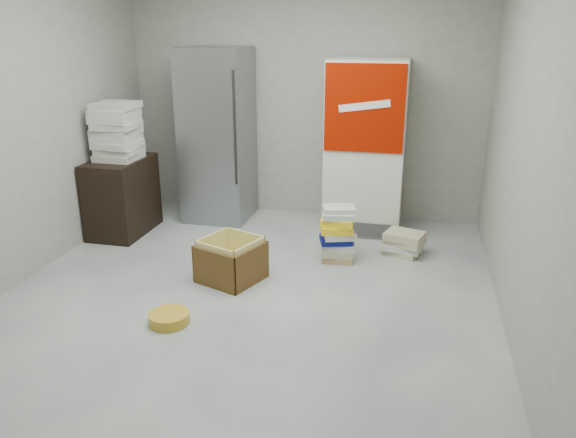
% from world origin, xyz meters
% --- Properties ---
extents(ground, '(5.00, 5.00, 0.00)m').
position_xyz_m(ground, '(0.00, 0.00, 0.00)').
color(ground, beige).
rests_on(ground, ground).
extents(room_shell, '(4.04, 5.04, 2.82)m').
position_xyz_m(room_shell, '(0.00, 0.00, 1.80)').
color(room_shell, '#A29D92').
rests_on(room_shell, ground).
extents(steel_fridge, '(0.70, 0.72, 1.90)m').
position_xyz_m(steel_fridge, '(-0.90, 2.13, 0.95)').
color(steel_fridge, gray).
rests_on(steel_fridge, ground).
extents(coke_cooler, '(0.80, 0.73, 1.80)m').
position_xyz_m(coke_cooler, '(0.75, 2.12, 0.90)').
color(coke_cooler, silver).
rests_on(coke_cooler, ground).
extents(wood_shelf, '(0.50, 0.80, 0.80)m').
position_xyz_m(wood_shelf, '(-1.73, 1.40, 0.40)').
color(wood_shelf, black).
rests_on(wood_shelf, ground).
extents(supply_box_stack, '(0.44, 0.44, 0.58)m').
position_xyz_m(supply_box_stack, '(-1.72, 1.40, 1.09)').
color(supply_box_stack, beige).
rests_on(supply_box_stack, wood_shelf).
extents(phonebook_stack_main, '(0.38, 0.33, 0.53)m').
position_xyz_m(phonebook_stack_main, '(0.61, 1.14, 0.27)').
color(phonebook_stack_main, tan).
rests_on(phonebook_stack_main, ground).
extents(phonebook_stack_side, '(0.45, 0.39, 0.23)m').
position_xyz_m(phonebook_stack_side, '(1.21, 1.44, 0.11)').
color(phonebook_stack_side, tan).
rests_on(phonebook_stack_side, ground).
extents(cardboard_box, '(0.61, 0.61, 0.38)m').
position_xyz_m(cardboard_box, '(-0.23, 0.52, 0.16)').
color(cardboard_box, yellow).
rests_on(cardboard_box, ground).
extents(bucket_lid, '(0.40, 0.40, 0.08)m').
position_xyz_m(bucket_lid, '(-0.44, -0.32, 0.04)').
color(bucket_lid, gold).
rests_on(bucket_lid, ground).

